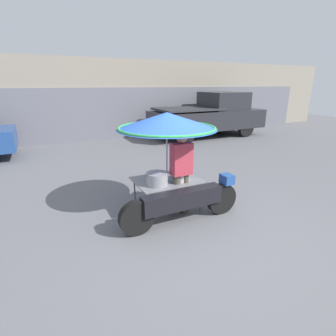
% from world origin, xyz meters
% --- Properties ---
extents(ground_plane, '(36.00, 36.00, 0.00)m').
position_xyz_m(ground_plane, '(0.00, 0.00, 0.00)').
color(ground_plane, slate).
extents(shopfront_building, '(28.00, 2.06, 3.44)m').
position_xyz_m(shopfront_building, '(0.00, 9.42, 1.71)').
color(shopfront_building, gray).
rests_on(shopfront_building, ground).
extents(vendor_motorcycle_cart, '(2.31, 1.83, 1.90)m').
position_xyz_m(vendor_motorcycle_cart, '(-0.10, 0.91, 1.44)').
color(vendor_motorcycle_cart, black).
rests_on(vendor_motorcycle_cart, ground).
extents(vendor_person, '(0.38, 0.22, 1.59)m').
position_xyz_m(vendor_person, '(0.06, 0.72, 0.89)').
color(vendor_person, '#4C473D').
rests_on(vendor_person, ground).
extents(pickup_truck, '(5.36, 1.96, 2.02)m').
position_xyz_m(pickup_truck, '(5.04, 6.93, 0.98)').
color(pickup_truck, black).
rests_on(pickup_truck, ground).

